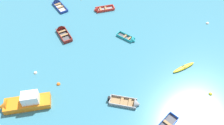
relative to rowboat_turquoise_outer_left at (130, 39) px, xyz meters
The scene contains 12 objects.
rowboat_turquoise_outer_left is the anchor object (origin of this frame).
rowboat_grey_midfield_right 10.85m from the rowboat_turquoise_outer_left, 94.69° to the right, with size 3.73×1.94×1.11m.
kayak_yellow_near_right 8.56m from the rowboat_turquoise_outer_left, 41.85° to the right, with size 3.28×2.06×0.32m.
rowboat_deep_blue_far_back 15.06m from the rowboat_turquoise_outer_left, 140.60° to the left, with size 3.22×4.15×1.22m.
rowboat_red_cluster_inner 8.67m from the rowboat_turquoise_outer_left, 119.96° to the left, with size 3.64×1.94×1.09m.
motor_launch_orange_center 16.50m from the rowboat_turquoise_outer_left, 139.91° to the right, with size 5.73×2.42×2.21m.
rowboat_maroon_cluster_outer 10.19m from the rowboat_turquoise_outer_left, 168.22° to the left, with size 2.86×3.99×1.22m.
mooring_buoy_midfield 13.70m from the rowboat_turquoise_outer_left, 154.75° to the right, with size 0.44×0.44×0.44m, color silver.
mooring_buoy_near_foreground 12.97m from the rowboat_turquoise_outer_left, 49.10° to the right, with size 0.44×0.44×0.44m, color yellow.
mooring_buoy_central 13.38m from the rowboat_turquoise_outer_left, 124.71° to the left, with size 0.34×0.34×0.34m, color silver.
mooring_buoy_between_boats_left 12.88m from the rowboat_turquoise_outer_left, 15.38° to the left, with size 0.47×0.47×0.47m, color silver.
mooring_buoy_trailing 12.09m from the rowboat_turquoise_outer_left, 140.14° to the right, with size 0.46×0.46×0.46m, color orange.
Camera 1 is at (-0.71, 1.32, 21.82)m, focal length 36.66 mm.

